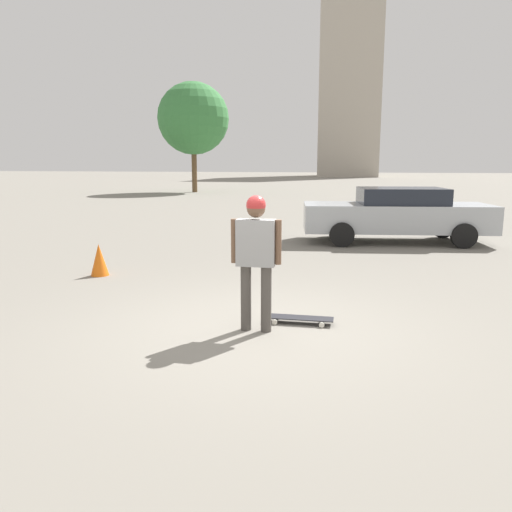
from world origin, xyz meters
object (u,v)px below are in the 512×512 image
(skateboard, at_px, (299,318))
(person, at_px, (256,249))
(car_parked_near, at_px, (397,214))
(traffic_cone, at_px, (99,260))

(skateboard, bearing_deg, person, 37.78)
(skateboard, xyz_separation_m, car_parked_near, (7.33, -1.46, 0.68))
(person, height_order, traffic_cone, person)
(person, xyz_separation_m, skateboard, (0.40, -0.48, -0.96))
(skateboard, height_order, car_parked_near, car_parked_near)
(skateboard, relative_size, traffic_cone, 1.51)
(skateboard, relative_size, car_parked_near, 0.18)
(car_parked_near, xyz_separation_m, traffic_cone, (-5.40, 5.46, -0.45))
(person, bearing_deg, car_parked_near, 73.74)
(person, bearing_deg, traffic_cone, 144.31)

